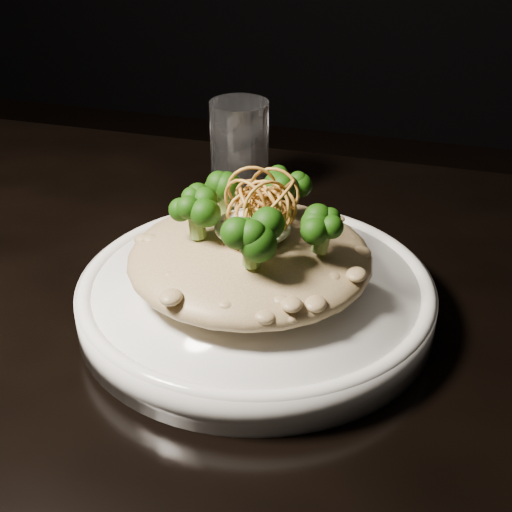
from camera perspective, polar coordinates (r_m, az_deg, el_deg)
The scene contains 7 objects.
table at distance 0.64m, azimuth -7.05°, elevation -11.41°, with size 1.10×0.80×0.75m.
plate at distance 0.59m, azimuth -0.00°, elevation -3.34°, with size 0.29×0.29×0.03m, color white.
risotto at distance 0.57m, azimuth -0.48°, elevation -0.12°, with size 0.20×0.20×0.04m, color brown.
broccoli at distance 0.55m, azimuth 0.47°, elevation 3.84°, with size 0.14×0.14×0.05m, color black, non-canonical shape.
cheese at distance 0.56m, azimuth -0.27°, elevation 2.34°, with size 0.06×0.06×0.02m, color white.
shallots at distance 0.55m, azimuth 0.43°, elevation 4.73°, with size 0.05×0.05×0.03m, color #8B601D, non-canonical shape.
drinking_glass at distance 0.77m, azimuth -1.32°, elevation 8.31°, with size 0.06×0.06×0.11m, color white.
Camera 1 is at (0.21, -0.44, 1.09)m, focal length 50.00 mm.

